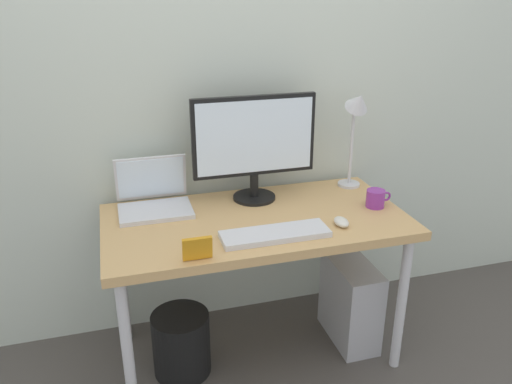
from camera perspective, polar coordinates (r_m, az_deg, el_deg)
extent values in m
plane|color=#4C4742|center=(2.62, 0.00, -17.22)|extent=(6.00, 6.00, 0.00)
cube|color=silver|center=(2.43, -2.68, 13.63)|extent=(4.40, 0.04, 2.60)
cube|color=tan|center=(2.24, 0.00, -3.32)|extent=(1.31, 0.67, 0.04)
cylinder|color=silver|center=(2.13, -14.10, -17.07)|extent=(0.04, 0.04, 0.68)
cylinder|color=silver|center=(2.42, 15.90, -11.90)|extent=(0.04, 0.04, 0.68)
cylinder|color=silver|center=(2.58, -14.76, -9.44)|extent=(0.04, 0.04, 0.68)
cylinder|color=silver|center=(2.83, 10.14, -6.05)|extent=(0.04, 0.04, 0.68)
cylinder|color=black|center=(2.42, -0.20, -0.57)|extent=(0.20, 0.20, 0.01)
cylinder|color=black|center=(2.40, -0.20, 0.79)|extent=(0.04, 0.04, 0.11)
cube|color=black|center=(2.32, -0.21, 6.27)|extent=(0.57, 0.03, 0.37)
cube|color=white|center=(2.31, -0.10, 6.16)|extent=(0.54, 0.01, 0.33)
cube|color=silver|center=(2.31, -11.13, -2.11)|extent=(0.32, 0.22, 0.02)
cube|color=silver|center=(2.39, -11.64, 1.60)|extent=(0.32, 0.05, 0.21)
cube|color=white|center=(2.38, -11.62, 1.56)|extent=(0.30, 0.04, 0.18)
cylinder|color=silver|center=(2.62, 10.28, 0.87)|extent=(0.11, 0.11, 0.01)
cylinder|color=silver|center=(2.56, 10.59, 5.10)|extent=(0.02, 0.02, 0.39)
cone|color=silver|center=(2.47, 11.37, 9.85)|extent=(0.11, 0.14, 0.13)
cube|color=silver|center=(2.06, 2.13, -4.70)|extent=(0.44, 0.14, 0.02)
ellipsoid|color=silver|center=(2.18, 9.49, -3.30)|extent=(0.06, 0.09, 0.03)
cylinder|color=purple|center=(2.38, 13.17, -0.71)|extent=(0.08, 0.08, 0.08)
torus|color=purple|center=(2.41, 14.31, -0.48)|extent=(0.05, 0.01, 0.05)
cube|color=orange|center=(1.89, -6.56, -6.26)|extent=(0.11, 0.03, 0.09)
cube|color=#B2B2B7|center=(2.62, 10.47, -11.93)|extent=(0.18, 0.36, 0.42)
cylinder|color=black|center=(2.44, -8.31, -16.35)|extent=(0.26, 0.26, 0.30)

